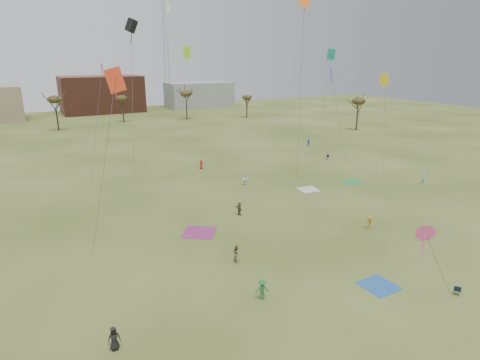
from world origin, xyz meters
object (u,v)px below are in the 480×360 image
flyer_near_center (262,289)px  camp_chair_right (327,158)px  radio_tower (166,54)px  camp_chair_center (457,292)px

flyer_near_center → camp_chair_right: flyer_near_center is taller
flyer_near_center → camp_chair_right: 47.25m
flyer_near_center → radio_tower: radio_tower is taller
camp_chair_center → camp_chair_right: size_ratio=1.00×
flyer_near_center → camp_chair_right: bearing=-120.8°
camp_chair_center → radio_tower: radio_tower is taller
camp_chair_right → radio_tower: radio_tower is taller
camp_chair_right → camp_chair_center: bearing=-40.9°
flyer_near_center → radio_tower: (35.15, 126.13, 18.38)m
camp_chair_right → radio_tower: 95.42m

